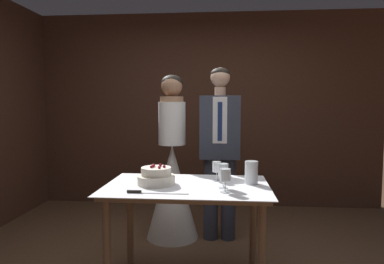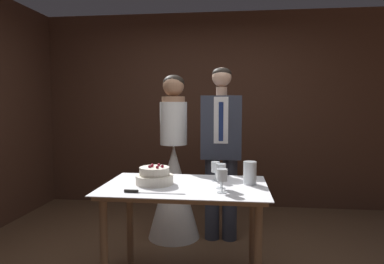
# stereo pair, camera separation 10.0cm
# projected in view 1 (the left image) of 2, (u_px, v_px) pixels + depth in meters

# --- Properties ---
(wall_back) EXTENTS (4.77, 0.12, 2.63)m
(wall_back) POSITION_uv_depth(u_px,v_px,m) (204.00, 110.00, 4.74)
(wall_back) COLOR #472B1E
(wall_back) RESTS_ON ground_plane
(cake_table) EXTENTS (1.25, 0.80, 0.78)m
(cake_table) POSITION_uv_depth(u_px,v_px,m) (187.00, 198.00, 2.62)
(cake_table) COLOR #8E6B4C
(cake_table) RESTS_ON ground_plane
(tiered_cake) EXTENTS (0.29, 0.29, 0.15)m
(tiered_cake) POSITION_uv_depth(u_px,v_px,m) (156.00, 177.00, 2.64)
(tiered_cake) COLOR silver
(tiered_cake) RESTS_ON cake_table
(cake_knife) EXTENTS (0.43, 0.02, 0.02)m
(cake_knife) POSITION_uv_depth(u_px,v_px,m) (146.00, 192.00, 2.37)
(cake_knife) COLOR silver
(cake_knife) RESTS_ON cake_table
(wine_glass_near) EXTENTS (0.07, 0.07, 0.16)m
(wine_glass_near) POSITION_uv_depth(u_px,v_px,m) (217.00, 168.00, 2.75)
(wine_glass_near) COLOR silver
(wine_glass_near) RESTS_ON cake_table
(wine_glass_middle) EXTENTS (0.08, 0.08, 0.17)m
(wine_glass_middle) POSITION_uv_depth(u_px,v_px,m) (225.00, 176.00, 2.39)
(wine_glass_middle) COLOR silver
(wine_glass_middle) RESTS_ON cake_table
(wine_glass_far) EXTENTS (0.07, 0.07, 0.18)m
(wine_glass_far) POSITION_uv_depth(u_px,v_px,m) (223.00, 171.00, 2.52)
(wine_glass_far) COLOR silver
(wine_glass_far) RESTS_ON cake_table
(hurricane_candle) EXTENTS (0.10, 0.10, 0.18)m
(hurricane_candle) POSITION_uv_depth(u_px,v_px,m) (251.00, 173.00, 2.65)
(hurricane_candle) COLOR silver
(hurricane_candle) RESTS_ON cake_table
(bride) EXTENTS (0.54, 0.54, 1.70)m
(bride) POSITION_uv_depth(u_px,v_px,m) (172.00, 178.00, 3.56)
(bride) COLOR white
(bride) RESTS_ON ground_plane
(groom) EXTENTS (0.40, 0.25, 1.77)m
(groom) POSITION_uv_depth(u_px,v_px,m) (220.00, 146.00, 3.49)
(groom) COLOR #333847
(groom) RESTS_ON ground_plane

